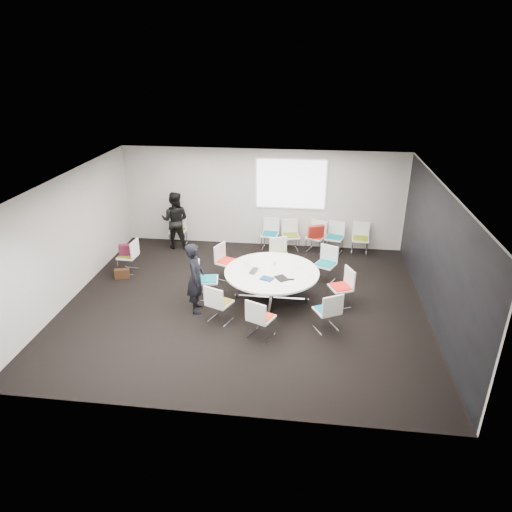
# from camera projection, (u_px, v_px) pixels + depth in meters

# --- Properties ---
(room_shell) EXTENTS (8.08, 7.08, 2.88)m
(room_shell) POSITION_uv_depth(u_px,v_px,m) (249.00, 246.00, 9.78)
(room_shell) COLOR black
(room_shell) RESTS_ON ground
(conference_table) EXTENTS (2.12, 2.12, 0.73)m
(conference_table) POSITION_uv_depth(u_px,v_px,m) (272.00, 279.00, 10.28)
(conference_table) COLOR silver
(conference_table) RESTS_ON ground
(projection_screen) EXTENTS (1.90, 0.03, 1.35)m
(projection_screen) POSITION_uv_depth(u_px,v_px,m) (291.00, 184.00, 12.64)
(projection_screen) COLOR white
(projection_screen) RESTS_ON room_shell
(chair_ring_a) EXTENTS (0.60, 0.60, 0.88)m
(chair_ring_a) POSITION_uv_depth(u_px,v_px,m) (340.00, 294.00, 10.16)
(chair_ring_a) COLOR silver
(chair_ring_a) RESTS_ON ground
(chair_ring_b) EXTENTS (0.61, 0.60, 0.88)m
(chair_ring_b) POSITION_uv_depth(u_px,v_px,m) (325.00, 271.00, 11.26)
(chair_ring_b) COLOR silver
(chair_ring_b) RESTS_ON ground
(chair_ring_c) EXTENTS (0.58, 0.58, 0.88)m
(chair_ring_c) POSITION_uv_depth(u_px,v_px,m) (280.00, 262.00, 11.72)
(chair_ring_c) COLOR silver
(chair_ring_c) RESTS_ON ground
(chair_ring_d) EXTENTS (0.59, 0.60, 0.88)m
(chair_ring_d) POSITION_uv_depth(u_px,v_px,m) (227.00, 268.00, 11.39)
(chair_ring_d) COLOR silver
(chair_ring_d) RESTS_ON ground
(chair_ring_e) EXTENTS (0.52, 0.53, 0.88)m
(chair_ring_e) POSITION_uv_depth(u_px,v_px,m) (208.00, 286.00, 10.51)
(chair_ring_e) COLOR silver
(chair_ring_e) RESTS_ON ground
(chair_ring_f) EXTENTS (0.60, 0.59, 0.88)m
(chair_ring_f) POSITION_uv_depth(u_px,v_px,m) (219.00, 310.00, 9.55)
(chair_ring_f) COLOR silver
(chair_ring_f) RESTS_ON ground
(chair_ring_g) EXTENTS (0.60, 0.60, 0.88)m
(chair_ring_g) POSITION_uv_depth(u_px,v_px,m) (261.00, 325.00, 9.02)
(chair_ring_g) COLOR silver
(chair_ring_g) RESTS_ON ground
(chair_ring_h) EXTENTS (0.62, 0.61, 0.88)m
(chair_ring_h) POSITION_uv_depth(u_px,v_px,m) (327.00, 318.00, 9.27)
(chair_ring_h) COLOR silver
(chair_ring_h) RESTS_ON ground
(chair_back_a) EXTENTS (0.51, 0.50, 0.88)m
(chair_back_a) POSITION_uv_depth(u_px,v_px,m) (270.00, 240.00, 13.09)
(chair_back_a) COLOR silver
(chair_back_a) RESTS_ON ground
(chair_back_b) EXTENTS (0.55, 0.54, 0.88)m
(chair_back_b) POSITION_uv_depth(u_px,v_px,m) (291.00, 241.00, 12.98)
(chair_back_b) COLOR silver
(chair_back_b) RESTS_ON ground
(chair_back_c) EXTENTS (0.60, 0.59, 0.88)m
(chair_back_c) POSITION_uv_depth(u_px,v_px,m) (316.00, 242.00, 12.90)
(chair_back_c) COLOR silver
(chair_back_c) RESTS_ON ground
(chair_back_d) EXTENTS (0.57, 0.56, 0.88)m
(chair_back_d) POSITION_uv_depth(u_px,v_px,m) (334.00, 243.00, 12.85)
(chair_back_d) COLOR silver
(chair_back_d) RESTS_ON ground
(chair_back_e) EXTENTS (0.49, 0.48, 0.88)m
(chair_back_e) POSITION_uv_depth(u_px,v_px,m) (360.00, 245.00, 12.77)
(chair_back_e) COLOR silver
(chair_back_e) RESTS_ON ground
(chair_spare_left) EXTENTS (0.47, 0.49, 0.88)m
(chair_spare_left) POSITION_uv_depth(u_px,v_px,m) (129.00, 262.00, 11.71)
(chair_spare_left) COLOR silver
(chair_spare_left) RESTS_ON ground
(chair_person_back) EXTENTS (0.47, 0.45, 0.88)m
(chair_person_back) POSITION_uv_depth(u_px,v_px,m) (178.00, 236.00, 13.34)
(chair_person_back) COLOR silver
(chair_person_back) RESTS_ON ground
(person_main) EXTENTS (0.45, 0.62, 1.58)m
(person_main) POSITION_uv_depth(u_px,v_px,m) (195.00, 278.00, 9.76)
(person_main) COLOR black
(person_main) RESTS_ON ground
(person_back) EXTENTS (0.81, 0.63, 1.66)m
(person_back) POSITION_uv_depth(u_px,v_px,m) (175.00, 220.00, 12.97)
(person_back) COLOR black
(person_back) RESTS_ON ground
(laptop) EXTENTS (0.27, 0.37, 0.03)m
(laptop) POSITION_uv_depth(u_px,v_px,m) (256.00, 271.00, 10.17)
(laptop) COLOR #333338
(laptop) RESTS_ON conference_table
(laptop_lid) EXTENTS (0.07, 0.30, 0.22)m
(laptop_lid) POSITION_uv_depth(u_px,v_px,m) (248.00, 262.00, 10.35)
(laptop_lid) COLOR silver
(laptop_lid) RESTS_ON conference_table
(notebook_black) EXTENTS (0.35, 0.37, 0.02)m
(notebook_black) POSITION_uv_depth(u_px,v_px,m) (282.00, 278.00, 9.86)
(notebook_black) COLOR black
(notebook_black) RESTS_ON conference_table
(tablet_folio) EXTENTS (0.32, 0.28, 0.03)m
(tablet_folio) POSITION_uv_depth(u_px,v_px,m) (267.00, 279.00, 9.84)
(tablet_folio) COLOR navy
(tablet_folio) RESTS_ON conference_table
(papers_right) EXTENTS (0.37, 0.34, 0.00)m
(papers_right) POSITION_uv_depth(u_px,v_px,m) (297.00, 267.00, 10.40)
(papers_right) COLOR silver
(papers_right) RESTS_ON conference_table
(papers_front) EXTENTS (0.33, 0.25, 0.00)m
(papers_front) POSITION_uv_depth(u_px,v_px,m) (303.00, 276.00, 9.95)
(papers_front) COLOR white
(papers_front) RESTS_ON conference_table
(cup) EXTENTS (0.08, 0.08, 0.09)m
(cup) POSITION_uv_depth(u_px,v_px,m) (275.00, 263.00, 10.50)
(cup) COLOR white
(cup) RESTS_ON conference_table
(phone) EXTENTS (0.15, 0.09, 0.01)m
(phone) POSITION_uv_depth(u_px,v_px,m) (291.00, 279.00, 9.82)
(phone) COLOR black
(phone) RESTS_ON conference_table
(maroon_bag) EXTENTS (0.42, 0.23, 0.28)m
(maroon_bag) POSITION_uv_depth(u_px,v_px,m) (127.00, 250.00, 11.57)
(maroon_bag) COLOR #54162B
(maroon_bag) RESTS_ON chair_spare_left
(brown_bag) EXTENTS (0.39, 0.26, 0.24)m
(brown_bag) POSITION_uv_depth(u_px,v_px,m) (122.00, 274.00, 11.45)
(brown_bag) COLOR #361F11
(brown_bag) RESTS_ON ground
(red_jacket) EXTENTS (0.47, 0.31, 0.36)m
(red_jacket) POSITION_uv_depth(u_px,v_px,m) (316.00, 231.00, 12.53)
(red_jacket) COLOR maroon
(red_jacket) RESTS_ON chair_back_c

